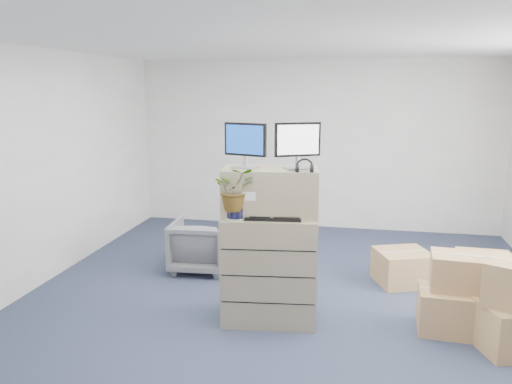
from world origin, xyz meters
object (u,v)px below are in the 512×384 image
keyboard (273,217)px  potted_plant (235,195)px  water_bottle (279,201)px  monitor_left (245,143)px  monitor_right (298,143)px  filing_cabinet_lower (269,268)px  office_chair (200,243)px

keyboard → potted_plant: 0.43m
water_bottle → potted_plant: potted_plant is taller
keyboard → monitor_left: bearing=155.7°
monitor_right → potted_plant: size_ratio=0.89×
keyboard → potted_plant: bearing=-172.9°
monitor_left → monitor_right: (0.51, 0.05, 0.00)m
keyboard → water_bottle: size_ratio=1.97×
filing_cabinet_lower → potted_plant: size_ratio=2.16×
monitor_right → potted_plant: bearing=176.3°
potted_plant → monitor_left: bearing=72.4°
monitor_left → keyboard: bearing=-2.8°
office_chair → water_bottle: bearing=132.5°
monitor_left → keyboard: 0.77m
potted_plant → water_bottle: bearing=31.3°
water_bottle → monitor_left: bearing=-170.7°
keyboard → potted_plant: potted_plant is taller
filing_cabinet_lower → office_chair: (-1.12, 1.21, -0.18)m
water_bottle → potted_plant: 0.46m
filing_cabinet_lower → potted_plant: potted_plant is taller
monitor_left → monitor_right: size_ratio=0.98×
monitor_right → office_chair: (-1.38, 1.16, -1.45)m
monitor_right → keyboard: bearing=-169.3°
monitor_right → filing_cabinet_lower: bearing=165.0°
filing_cabinet_lower → water_bottle: (0.08, 0.06, 0.68)m
filing_cabinet_lower → monitor_right: (0.26, 0.05, 1.27)m
monitor_right → office_chair: bearing=114.2°
monitor_left → office_chair: size_ratio=0.61×
monitor_left → monitor_right: 0.51m
monitor_left → potted_plant: size_ratio=0.87×
monitor_left → keyboard: size_ratio=0.82×
water_bottle → filing_cabinet_lower: bearing=-145.7°
monitor_right → potted_plant: monitor_right is taller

